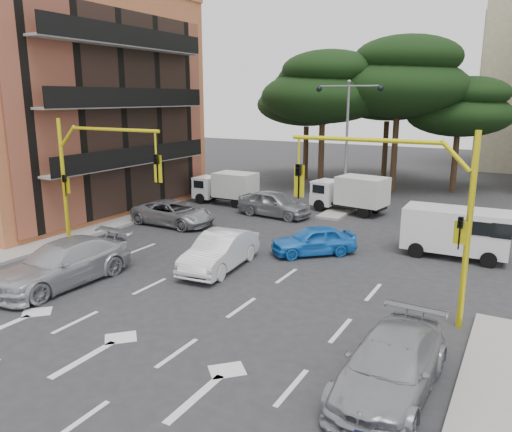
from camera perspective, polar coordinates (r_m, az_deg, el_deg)
The scene contains 20 objects.
ground at distance 18.09m, azimuth -7.20°, elevation -9.10°, with size 120.00×120.00×0.00m, color #28282B.
median_strip at distance 31.80m, azimuth 10.01°, elevation 0.82°, with size 1.40×6.00×0.15m, color gray.
apartment_orange at distance 35.21m, azimuth -24.10°, elevation 12.20°, with size 15.19×16.15×13.70m.
pine_left_near at distance 38.02m, azimuth 7.75°, elevation 14.36°, with size 9.15×9.15×10.23m.
pine_center at distance 38.45m, azimuth 16.12°, elevation 14.99°, with size 9.98×9.98×11.16m.
pine_left_far at distance 42.86m, azimuth 5.90°, elevation 13.36°, with size 8.32×8.32×9.30m.
pine_right at distance 39.68m, azimuth 22.33°, elevation 11.45°, with size 7.49×7.49×8.37m.
pine_back at distance 43.76m, azimuth 14.99°, elevation 13.90°, with size 9.15×9.15×10.23m.
signal_mast_right at distance 16.02m, azimuth 16.99°, elevation 1.98°, with size 5.79×0.37×6.00m.
signal_mast_left at distance 22.99m, azimuth -18.38°, elevation 5.20°, with size 5.79×0.37×6.00m.
street_lamp_center at distance 31.10m, azimuth 10.41°, elevation 10.49°, with size 4.16×0.36×7.77m.
car_white_hatch at distance 20.56m, azimuth -4.15°, elevation -4.02°, with size 1.59×4.56×1.50m, color silver.
car_blue_compact at distance 22.54m, azimuth 6.59°, elevation -2.78°, with size 1.53×3.81×1.30m, color blue.
car_silver_wagon at distance 20.20m, azimuth -21.26°, elevation -5.07°, with size 2.27×5.57×1.62m, color #ADAFB6.
car_silver_cross_a at distance 27.92m, azimuth -9.41°, elevation 0.34°, with size 2.22×4.83×1.34m, color gray.
car_silver_cross_b at distance 29.56m, azimuth 2.10°, elevation 1.43°, with size 1.81×4.50×1.53m, color #93979B.
car_silver_parked at distance 12.76m, azimuth 15.16°, elevation -16.12°, with size 1.98×4.87×1.41m, color #929499.
van_white at distance 23.67m, azimuth 21.84°, elevation -1.76°, with size 1.98×4.39×2.19m, color silver, non-canonical shape.
box_truck_a at distance 33.05m, azimuth -3.52°, elevation 3.22°, with size 1.82×4.33×2.13m, color silver, non-canonical shape.
box_truck_b at distance 30.97m, azimuth 10.63°, elevation 2.47°, with size 1.95×4.65×2.29m, color white, non-canonical shape.
Camera 1 is at (10.00, -13.41, 6.89)m, focal length 35.00 mm.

